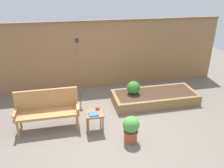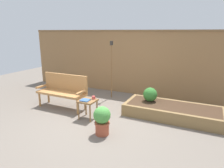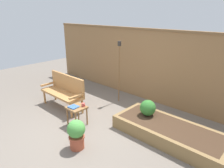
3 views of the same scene
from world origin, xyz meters
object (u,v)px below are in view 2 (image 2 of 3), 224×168
(cup_on_table, at_px, (93,98))
(tiki_torch, at_px, (111,60))
(book_on_table, at_px, (85,100))
(potted_boxwood, at_px, (102,119))
(garden_bench, at_px, (63,89))
(shrub_near_bench, at_px, (150,94))
(side_table, at_px, (88,103))

(cup_on_table, xyz_separation_m, tiki_torch, (-0.28, 1.61, 0.72))
(book_on_table, xyz_separation_m, potted_boxwood, (0.74, -0.50, -0.15))
(garden_bench, bearing_deg, tiki_torch, 57.60)
(potted_boxwood, relative_size, shrub_near_bench, 1.66)
(potted_boxwood, relative_size, tiki_torch, 0.34)
(potted_boxwood, bearing_deg, book_on_table, 145.91)
(side_table, height_order, tiki_torch, tiki_torch)
(book_on_table, relative_size, potted_boxwood, 0.35)
(book_on_table, relative_size, tiki_torch, 0.12)
(garden_bench, xyz_separation_m, cup_on_table, (1.14, -0.26, -0.03))
(side_table, relative_size, tiki_torch, 0.26)
(potted_boxwood, bearing_deg, tiki_torch, 111.27)
(garden_bench, bearing_deg, potted_boxwood, -28.39)
(cup_on_table, distance_m, book_on_table, 0.23)
(garden_bench, height_order, side_table, garden_bench)
(cup_on_table, bearing_deg, tiki_torch, 99.95)
(side_table, height_order, shrub_near_bench, shrub_near_bench)
(cup_on_table, relative_size, tiki_torch, 0.06)
(side_table, distance_m, potted_boxwood, 0.90)
(side_table, xyz_separation_m, potted_boxwood, (0.70, -0.56, -0.06))
(cup_on_table, height_order, shrub_near_bench, shrub_near_bench)
(garden_bench, height_order, tiki_torch, tiki_torch)
(cup_on_table, xyz_separation_m, shrub_near_bench, (1.17, 0.96, -0.03))
(potted_boxwood, height_order, shrub_near_bench, shrub_near_bench)
(garden_bench, height_order, book_on_table, garden_bench)
(garden_bench, distance_m, cup_on_table, 1.17)
(cup_on_table, distance_m, tiki_torch, 1.78)
(garden_bench, bearing_deg, cup_on_table, -12.72)
(book_on_table, bearing_deg, tiki_torch, 90.64)
(book_on_table, bearing_deg, garden_bench, 151.74)
(side_table, xyz_separation_m, cup_on_table, (0.09, 0.13, 0.12))
(side_table, distance_m, tiki_torch, 1.94)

